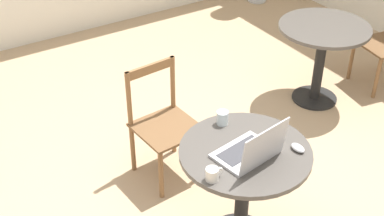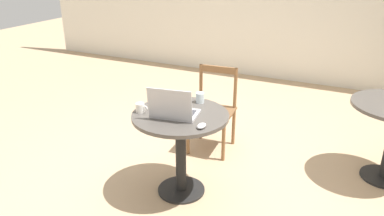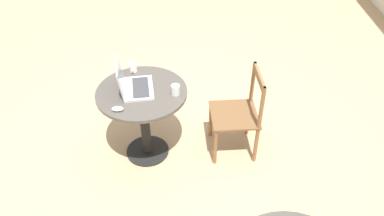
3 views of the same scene
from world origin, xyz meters
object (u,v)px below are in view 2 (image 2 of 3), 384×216
Objects in this scene: mouse at (202,126)px; mug at (140,108)px; drinking_glass at (200,98)px; cafe_table_near at (181,133)px; chair_near_back at (213,110)px; laptop at (174,111)px.

mug is (-0.58, 0.05, 0.02)m from mouse.
mug is 1.20× the size of drinking_glass.
cafe_table_near is 0.92× the size of chair_near_back.
cafe_table_near is 7.38× the size of mug.
drinking_glass is at bearing 80.82° from laptop.
drinking_glass is (0.11, -0.58, 0.36)m from chair_near_back.
laptop reaches higher than chair_near_back.
chair_near_back reaches higher than cafe_table_near.
chair_near_back is (-0.07, 0.88, -0.14)m from cafe_table_near.
mouse is at bearing -31.75° from cafe_table_near.
cafe_table_near is at bearing 19.19° from mug.
cafe_table_near is 0.39m from mug.
chair_near_back is at bearing 107.75° from mouse.
chair_near_back is 8.06× the size of mug.
laptop is 0.30m from mouse.
mug is (-0.29, -0.03, -0.02)m from laptop.
laptop is (-0.02, -0.07, 0.23)m from cafe_table_near.
laptop is 3.99× the size of mouse.
cafe_table_near is 0.37m from drinking_glass.
drinking_glass is at bearing 115.82° from mouse.
mouse reaches higher than cafe_table_near.
laptop is 4.43× the size of drinking_glass.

